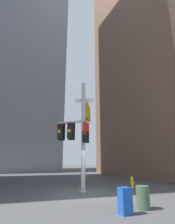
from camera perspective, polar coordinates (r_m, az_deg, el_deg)
ground at (r=11.42m, az=-1.46°, el=-25.00°), size 120.00×120.00×0.00m
building_tower_right at (r=31.26m, az=22.77°, el=15.82°), size 15.42×15.42×34.87m
building_mid_block at (r=40.17m, az=-19.33°, el=9.39°), size 13.31×13.31×36.12m
signal_pole_assembly at (r=12.07m, az=-2.25°, el=-4.47°), size 2.83×2.33×7.05m
fire_hydrant at (r=14.03m, az=14.17°, el=-21.01°), size 0.33×0.23×0.80m
newspaper_box at (r=7.53m, az=12.01°, el=-26.18°), size 0.45×0.36×0.94m
trash_bin at (r=8.44m, az=17.43°, el=-24.79°), size 0.53×0.53×0.90m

